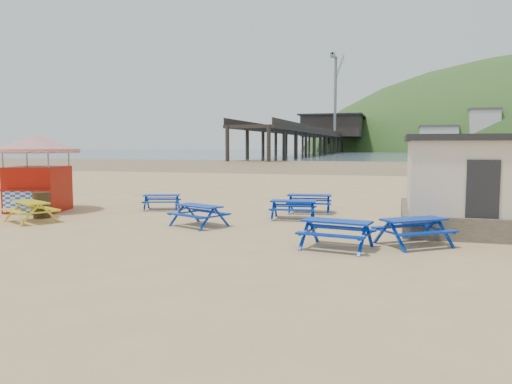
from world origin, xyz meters
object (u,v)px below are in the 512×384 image
(picnic_table_yellow, at_px, (31,212))
(ice_cream_kiosk, at_px, (37,163))
(picnic_table_blue_b, at_px, (309,204))
(litter_bin, at_px, (41,205))
(picnic_table_blue_a, at_px, (162,202))

(picnic_table_yellow, distance_m, ice_cream_kiosk, 3.58)
(picnic_table_blue_b, xyz_separation_m, picnic_table_yellow, (-9.43, -5.29, -0.00))
(picnic_table_yellow, bearing_deg, litter_bin, 138.56)
(ice_cream_kiosk, distance_m, litter_bin, 2.66)
(picnic_table_blue_a, height_order, picnic_table_blue_b, picnic_table_blue_b)
(picnic_table_yellow, relative_size, ice_cream_kiosk, 0.53)
(picnic_table_blue_a, distance_m, picnic_table_blue_b, 6.43)
(picnic_table_yellow, bearing_deg, picnic_table_blue_a, 85.26)
(ice_cream_kiosk, bearing_deg, picnic_table_blue_a, 9.02)
(picnic_table_blue_a, distance_m, litter_bin, 4.88)
(litter_bin, bearing_deg, picnic_table_blue_a, 45.98)
(picnic_table_blue_a, relative_size, picnic_table_yellow, 0.82)
(picnic_table_blue_a, relative_size, litter_bin, 1.87)
(picnic_table_blue_b, distance_m, litter_bin, 10.68)
(picnic_table_blue_a, distance_m, picnic_table_yellow, 5.43)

